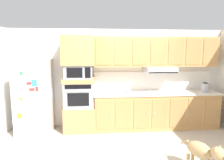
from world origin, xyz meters
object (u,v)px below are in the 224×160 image
at_px(microwave, 79,72).
at_px(built_in_oven, 79,94).
at_px(screwdriver, 127,92).
at_px(electric_kettle, 205,87).
at_px(dog, 203,151).
at_px(refrigerator, 34,97).

bearing_deg(microwave, built_in_oven, 179.23).
height_order(built_in_oven, screwdriver, built_in_oven).
bearing_deg(electric_kettle, screwdriver, 177.29).
height_order(microwave, dog, microwave).
distance_m(microwave, screwdriver, 1.29).
bearing_deg(dog, microwave, -162.84).
distance_m(microwave, electric_kettle, 3.21).
height_order(built_in_oven, microwave, microwave).
bearing_deg(screwdriver, built_in_oven, -177.71).
relative_size(microwave, dog, 0.91).
height_order(refrigerator, microwave, refrigerator).
bearing_deg(built_in_oven, refrigerator, -176.32).
bearing_deg(refrigerator, dog, -30.42).
bearing_deg(dog, screwdriver, 174.65).
relative_size(built_in_oven, dog, 0.99).
relative_size(refrigerator, electric_kettle, 7.33).
distance_m(refrigerator, dog, 3.69).
height_order(microwave, electric_kettle, microwave).
bearing_deg(screwdriver, microwave, -177.70).
bearing_deg(refrigerator, microwave, 3.68).
height_order(refrigerator, electric_kettle, refrigerator).
relative_size(built_in_oven, screwdriver, 4.48).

